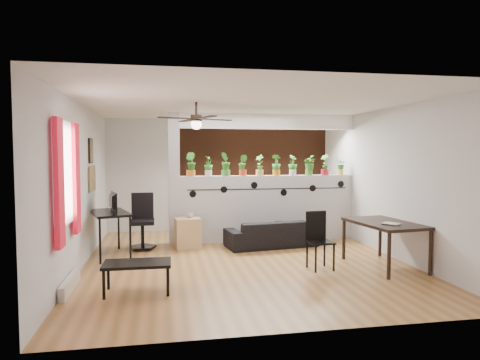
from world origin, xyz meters
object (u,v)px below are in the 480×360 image
object	(u,v)px
ceiling_fan	(196,121)
potted_plant_7	(309,165)
potted_plant_9	(341,166)
potted_plant_1	(208,165)
potted_plant_4	(260,164)
office_chair	(143,225)
cube_shelf	(188,233)
cup	(190,215)
coffee_table	(137,265)
potted_plant_5	(276,164)
potted_plant_8	(325,164)
sofa	(271,234)
potted_plant_2	(226,163)
dining_table	(385,227)
computer_desk	(110,216)
folding_chair	(318,235)
potted_plant_3	(243,165)
potted_plant_0	(191,164)
potted_plant_6	(293,165)

from	to	relation	value
ceiling_fan	potted_plant_7	bearing A→B (deg)	36.00
potted_plant_9	ceiling_fan	bearing A→B (deg)	-150.49
potted_plant_1	potted_plant_4	world-z (taller)	potted_plant_4
potted_plant_4	office_chair	distance (m)	2.62
potted_plant_4	cube_shelf	distance (m)	2.02
potted_plant_4	cup	size ratio (longest dim) A/B	3.54
coffee_table	potted_plant_9	bearing A→B (deg)	36.13
potted_plant_5	cube_shelf	distance (m)	2.29
potted_plant_4	potted_plant_8	size ratio (longest dim) A/B	0.96
potted_plant_4	cup	bearing A→B (deg)	-164.08
sofa	potted_plant_4	bearing A→B (deg)	-87.58
sofa	cup	bearing A→B (deg)	-13.58
potted_plant_1	potted_plant_2	bearing A→B (deg)	-0.00
potted_plant_5	office_chair	size ratio (longest dim) A/B	0.42
potted_plant_1	dining_table	distance (m)	3.58
potted_plant_2	computer_desk	world-z (taller)	potted_plant_2
potted_plant_8	sofa	world-z (taller)	potted_plant_8
folding_chair	cup	bearing A→B (deg)	136.26
potted_plant_1	computer_desk	size ratio (longest dim) A/B	0.33
potted_plant_3	ceiling_fan	bearing A→B (deg)	-120.81
potted_plant_0	potted_plant_9	size ratio (longest dim) A/B	1.32
potted_plant_9	sofa	size ratio (longest dim) A/B	0.22
potted_plant_1	ceiling_fan	bearing A→B (deg)	-101.65
potted_plant_7	coffee_table	world-z (taller)	potted_plant_7
potted_plant_1	dining_table	size ratio (longest dim) A/B	0.29
dining_table	folding_chair	bearing A→B (deg)	174.38
potted_plant_8	cup	world-z (taller)	potted_plant_8
potted_plant_1	potted_plant_8	bearing A→B (deg)	0.00
office_chair	potted_plant_5	bearing A→B (deg)	6.85
potted_plant_0	dining_table	size ratio (longest dim) A/B	0.34
potted_plant_1	sofa	size ratio (longest dim) A/B	0.24
cup	coffee_table	world-z (taller)	cup
potted_plant_2	potted_plant_3	size ratio (longest dim) A/B	1.12
potted_plant_1	potted_plant_8	xyz separation A→B (m)	(2.46, 0.00, 0.02)
cube_shelf	potted_plant_4	bearing A→B (deg)	8.49
potted_plant_2	potted_plant_1	bearing A→B (deg)	180.00
potted_plant_1	computer_desk	distance (m)	2.18
potted_plant_5	dining_table	xyz separation A→B (m)	(1.15, -2.32, -0.94)
ceiling_fan	potted_plant_3	distance (m)	2.22
ceiling_fan	computer_desk	distance (m)	2.37
potted_plant_4	potted_plant_7	world-z (taller)	potted_plant_4
potted_plant_1	office_chair	world-z (taller)	potted_plant_1
potted_plant_5	office_chair	distance (m)	2.93
potted_plant_6	cup	distance (m)	2.39
potted_plant_8	sofa	size ratio (longest dim) A/B	0.27
potted_plant_9	potted_plant_2	bearing A→B (deg)	-180.00
potted_plant_2	ceiling_fan	bearing A→B (deg)	-111.86
potted_plant_2	coffee_table	distance (m)	3.57
potted_plant_0	potted_plant_5	xyz separation A→B (m)	(1.76, 0.00, -0.02)
potted_plant_6	sofa	size ratio (longest dim) A/B	0.25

